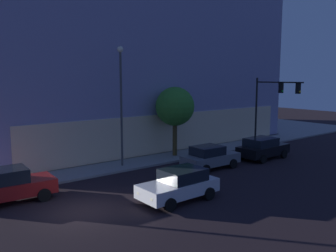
% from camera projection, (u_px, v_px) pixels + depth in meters
% --- Properties ---
extents(ground_plane, '(120.00, 120.00, 0.00)m').
position_uv_depth(ground_plane, '(83.00, 211.00, 17.42)').
color(ground_plane, black).
extents(modern_building, '(30.45, 26.55, 20.40)m').
position_uv_depth(modern_building, '(103.00, 46.00, 40.01)').
color(modern_building, '#4C4C51').
rests_on(modern_building, ground).
extents(traffic_light_far_corner, '(0.51, 5.11, 6.37)m').
position_uv_depth(traffic_light_far_corner, '(273.00, 98.00, 32.14)').
color(traffic_light_far_corner, black).
rests_on(traffic_light_far_corner, sidewalk_corner).
extents(street_lamp_sidewalk, '(0.44, 0.44, 8.58)m').
position_uv_depth(street_lamp_sidewalk, '(121.00, 93.00, 25.17)').
color(street_lamp_sidewalk, '#464646').
rests_on(street_lamp_sidewalk, sidewalk_corner).
extents(sidewalk_tree, '(3.18, 3.18, 5.65)m').
position_uv_depth(sidewalk_tree, '(175.00, 107.00, 28.69)').
color(sidewalk_tree, '#4B3D1E').
rests_on(sidewalk_tree, sidewalk_corner).
extents(car_red, '(4.17, 2.33, 1.81)m').
position_uv_depth(car_red, '(12.00, 185.00, 18.70)').
color(car_red, maroon).
rests_on(car_red, ground).
extents(car_white, '(4.43, 2.26, 1.69)m').
position_uv_depth(car_white, '(179.00, 184.00, 18.89)').
color(car_white, silver).
rests_on(car_white, ground).
extents(car_grey, '(4.37, 2.15, 1.68)m').
position_uv_depth(car_grey, '(210.00, 157.00, 25.43)').
color(car_grey, slate).
rests_on(car_grey, ground).
extents(car_black, '(4.68, 2.35, 1.74)m').
position_uv_depth(car_black, '(263.00, 148.00, 28.55)').
color(car_black, black).
rests_on(car_black, ground).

